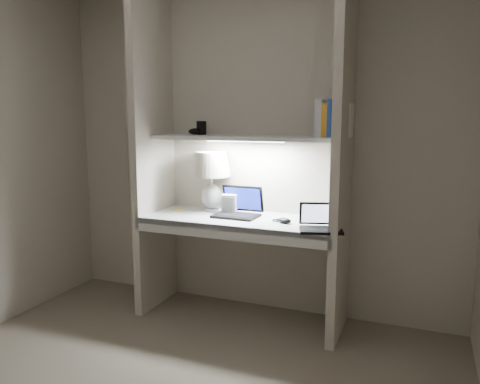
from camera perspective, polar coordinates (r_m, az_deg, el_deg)
The scene contains 17 objects.
back_wall at distance 3.63m, azimuth 1.65°, elevation 5.15°, with size 3.20×0.01×2.50m, color beige.
alcove_panel_left at distance 3.70m, azimuth -10.55°, elevation 5.08°, with size 0.06×0.55×2.50m, color beige.
alcove_panel_right at distance 3.18m, azimuth 12.41°, elevation 4.38°, with size 0.06×0.55×2.50m, color beige.
desk at distance 3.45m, azimuth 0.04°, elevation -3.47°, with size 1.40×0.55×0.04m, color white.
desk_apron at distance 3.22m, azimuth -1.67°, elevation -4.93°, with size 1.46×0.03×0.10m, color silver.
shelf at distance 3.45m, azimuth 0.63°, elevation 6.61°, with size 1.40×0.36×0.03m, color silver.
strip_light at distance 3.46m, azimuth 0.63°, elevation 6.25°, with size 0.60×0.04×0.01m, color white.
table_lamp at distance 3.65m, azimuth -3.57°, elevation 2.55°, with size 0.32×0.32×0.47m.
laptop_main at distance 3.50m, azimuth -0.17°, elevation -2.10°, with size 0.33×0.29×0.22m.
laptop_netbook at distance 3.10m, azimuth 9.79°, elevation -3.86°, with size 0.33×0.31×0.17m.
speaker at distance 3.56m, azimuth -1.32°, elevation -1.51°, with size 0.11×0.08×0.15m, color silver.
mouse at distance 3.28m, azimuth 5.46°, elevation -3.49°, with size 0.10×0.06×0.04m, color black.
cable_coil at distance 3.35m, azimuth 5.16°, elevation -3.41°, with size 0.09×0.09×0.01m, color black.
sticky_note at distance 3.72m, azimuth -7.48°, elevation -2.29°, with size 0.08×0.08×0.00m, color yellow.
book_row at distance 3.28m, azimuth 11.40°, elevation 8.67°, with size 0.24×0.17×0.26m.
shelf_box at distance 3.68m, azimuth -4.73°, elevation 7.79°, with size 0.06×0.04×0.11m, color black.
shelf_gadget at distance 3.69m, azimuth -5.41°, elevation 7.37°, with size 0.12×0.08×0.05m, color black.
Camera 1 is at (1.24, -1.90, 1.50)m, focal length 35.00 mm.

